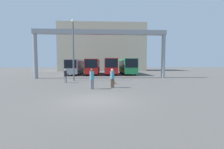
{
  "coord_description": "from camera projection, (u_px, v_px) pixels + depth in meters",
  "views": [
    {
      "loc": [
        0.54,
        -8.99,
        2.19
      ],
      "look_at": [
        1.96,
        18.38,
        0.3
      ],
      "focal_mm": 24.0,
      "sensor_mm": 36.0,
      "label": 1
    }
  ],
  "objects": [
    {
      "name": "pedestrian_near_right",
      "position": [
        65.0,
        75.0,
        17.72
      ],
      "size": [
        0.33,
        0.33,
        1.61
      ],
      "rotation": [
        0.0,
        0.0,
        2.86
      ],
      "color": "gray",
      "rests_on": "ground"
    },
    {
      "name": "bus_slot_1",
      "position": [
        93.0,
        66.0,
        32.73
      ],
      "size": [
        2.53,
        11.18,
        3.18
      ],
      "color": "red",
      "rests_on": "ground"
    },
    {
      "name": "pedestrian_mid_right",
      "position": [
        92.0,
        78.0,
        13.12
      ],
      "size": [
        0.37,
        0.37,
        1.79
      ],
      "rotation": [
        0.0,
        0.0,
        3.2
      ],
      "color": "gray",
      "rests_on": "ground"
    },
    {
      "name": "lamp_post",
      "position": [
        73.0,
        48.0,
        19.78
      ],
      "size": [
        0.36,
        0.36,
        8.02
      ],
      "color": "#595B60",
      "rests_on": "ground"
    },
    {
      "name": "bus_slot_3",
      "position": [
        127.0,
        66.0,
        33.26
      ],
      "size": [
        2.59,
        11.47,
        3.29
      ],
      "color": "#268C4C",
      "rests_on": "ground"
    },
    {
      "name": "bus_slot_2",
      "position": [
        110.0,
        65.0,
        32.66
      ],
      "size": [
        2.53,
        10.67,
        3.32
      ],
      "color": "red",
      "rests_on": "ground"
    },
    {
      "name": "ground_plane",
      "position": [
        95.0,
        100.0,
        9.08
      ],
      "size": [
        200.0,
        200.0,
        0.0
      ],
      "primitive_type": "plane",
      "color": "#514F4C"
    },
    {
      "name": "pedestrian_far_center",
      "position": [
        112.0,
        78.0,
        13.88
      ],
      "size": [
        0.37,
        0.37,
        1.76
      ],
      "rotation": [
        0.0,
        0.0,
        3.03
      ],
      "color": "brown",
      "rests_on": "ground"
    },
    {
      "name": "overhead_gantry",
      "position": [
        101.0,
        39.0,
        23.21
      ],
      "size": [
        20.56,
        0.8,
        7.49
      ],
      "color": "gray",
      "rests_on": "ground"
    },
    {
      "name": "bus_slot_0",
      "position": [
        76.0,
        66.0,
        32.31
      ],
      "size": [
        2.45,
        10.72,
        3.09
      ],
      "color": "#999EA5",
      "rests_on": "ground"
    },
    {
      "name": "building_backdrop",
      "position": [
        103.0,
        49.0,
        53.07
      ],
      "size": [
        28.46,
        12.0,
        15.52
      ],
      "color": "beige",
      "rests_on": "ground"
    },
    {
      "name": "traffic_cone",
      "position": [
        114.0,
        81.0,
        16.55
      ],
      "size": [
        0.48,
        0.48,
        0.72
      ],
      "color": "orange",
      "rests_on": "ground"
    }
  ]
}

